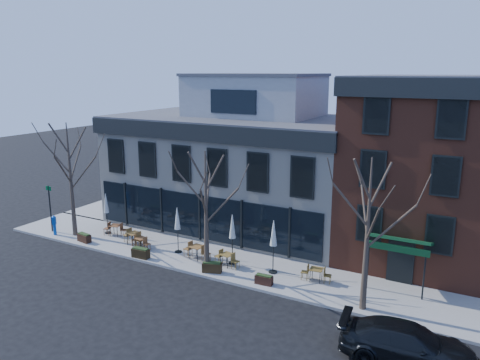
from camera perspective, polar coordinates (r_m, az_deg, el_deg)
The scene contains 25 objects.
ground at distance 32.18m, azimuth -4.77°, elevation -7.69°, with size 120.00×120.00×0.00m, color black.
sidewalk_front at distance 28.85m, azimuth -1.70°, elevation -10.01°, with size 33.50×4.70×0.15m, color gray.
sidewalk_side at distance 43.29m, azimuth -12.84°, elevation -2.38°, with size 4.50×12.00×0.15m, color gray.
corner_building at distance 35.02m, azimuth -0.23°, elevation 2.12°, with size 18.39×10.39×11.10m.
red_brick_building at distance 30.73m, azimuth 21.25°, elevation 1.39°, with size 8.20×11.78×11.18m.
tree_corner at distance 34.11m, azimuth -19.94°, elevation 0.21°, with size 3.93×3.98×7.92m.
tree_mid at distance 26.30m, azimuth -4.15°, elevation -3.75°, with size 3.50×3.55×7.04m.
tree_right at distance 22.83m, azimuth 15.29°, elevation -6.26°, with size 3.72×3.77×7.48m.
sign_pole at distance 35.95m, azimuth -22.15°, elevation -2.91°, with size 0.50×0.10×3.40m.
parked_sedan at distance 20.93m, azimuth 19.76°, elevation -18.27°, with size 2.19×5.38×1.56m, color black.
call_box at distance 35.47m, azimuth -21.69°, elevation -5.06°, with size 0.30×0.28×1.43m.
cafe_set_0 at distance 34.08m, azimuth -14.94°, elevation -5.78°, with size 1.80×0.89×0.92m.
cafe_set_1 at distance 32.03m, azimuth -12.82°, elevation -6.81°, with size 1.97×0.93×1.01m.
cafe_set_2 at distance 31.36m, azimuth -11.98°, elevation -7.36°, with size 1.66×0.76×0.85m.
cafe_set_3 at distance 29.10m, azimuth -5.28°, elevation -8.59°, with size 1.96×0.84×1.01m.
cafe_set_4 at distance 28.02m, azimuth -1.60°, elevation -9.53°, with size 1.78×0.81×0.91m.
cafe_set_5 at distance 26.44m, azimuth 9.26°, elevation -11.17°, with size 1.73×0.76×0.90m.
umbrella_0 at distance 34.23m, azimuth -16.01°, elevation -2.99°, with size 0.47×0.47×2.91m.
umbrella_2 at distance 29.72m, azimuth -7.65°, elevation -4.98°, with size 0.47×0.47×2.95m.
umbrella_3 at distance 27.77m, azimuth -0.94°, elevation -6.01°, with size 0.49×0.49×3.06m.
umbrella_4 at distance 26.57m, azimuth 4.10°, elevation -6.83°, with size 0.50×0.50×3.13m.
planter_0 at distance 33.51m, azimuth -18.46°, elevation -6.68°, with size 1.10×0.57×0.59m.
planter_1 at distance 29.87m, azimuth -12.02°, elevation -8.68°, with size 1.15×0.51×0.63m.
planter_2 at distance 27.31m, azimuth -3.43°, elevation -10.55°, with size 1.19×0.77×0.62m.
planter_3 at distance 25.89m, azimuth 2.94°, elevation -12.02°, with size 0.99×0.44×0.54m.
Camera 1 is at (16.79, -24.96, 11.43)m, focal length 35.00 mm.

